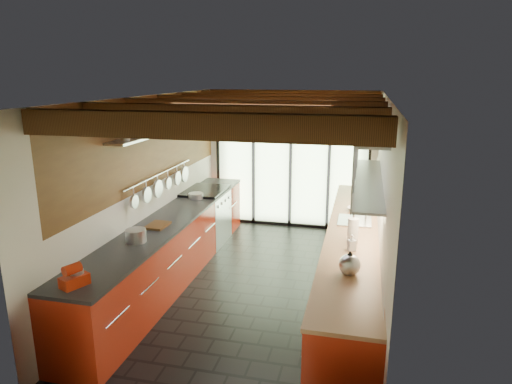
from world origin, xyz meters
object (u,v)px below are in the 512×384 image
Objects in this scene: stand_mixer at (75,277)px; kettle at (350,263)px; soap_bottle at (352,243)px; bowl at (355,209)px; paper_towel at (353,230)px.

stand_mixer is 0.95× the size of kettle.
soap_bottle is 1.60m from bowl.
kettle is 2.26m from bowl.
soap_bottle is 0.79× the size of bowl.
kettle is at bearing 19.13° from stand_mixer.
paper_towel is at bearing -90.00° from bowl.
kettle is 0.66m from soap_bottle.
paper_towel is 0.28m from soap_bottle.
paper_towel is at bearing 90.00° from soap_bottle.
stand_mixer reaches higher than soap_bottle.
kettle is 0.94m from paper_towel.
kettle reaches higher than stand_mixer.
soap_bottle is at bearing 90.00° from kettle.
kettle is 1.64× the size of soap_bottle.
kettle is at bearing -90.00° from bowl.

